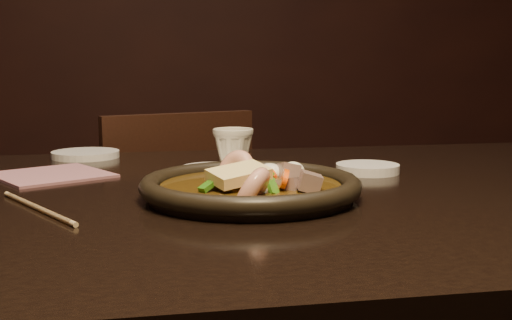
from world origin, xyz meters
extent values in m
cube|color=black|center=(0.00, 0.00, 0.73)|extent=(1.60, 0.90, 0.04)
cube|color=black|center=(-0.23, 0.74, 0.40)|extent=(0.49, 0.49, 0.04)
cylinder|color=black|center=(-0.13, 0.94, 0.19)|extent=(0.03, 0.03, 0.38)
cube|color=black|center=(-0.17, 0.58, 0.62)|extent=(0.36, 0.15, 0.41)
cylinder|color=black|center=(-0.12, -0.06, 0.76)|extent=(0.27, 0.27, 0.01)
torus|color=black|center=(-0.12, -0.06, 0.77)|extent=(0.30, 0.30, 0.03)
cylinder|color=#3C270A|center=(-0.12, -0.06, 0.76)|extent=(0.24, 0.24, 0.01)
ellipsoid|color=#3C270A|center=(-0.12, -0.06, 0.76)|extent=(0.14, 0.13, 0.04)
torus|color=#DBA38A|center=(-0.14, -0.04, 0.78)|extent=(0.07, 0.07, 0.06)
torus|color=#DBA38A|center=(-0.13, -0.14, 0.77)|extent=(0.07, 0.08, 0.06)
cube|color=#866A61|center=(-0.05, -0.12, 0.78)|extent=(0.04, 0.03, 0.03)
cube|color=#866A61|center=(-0.07, -0.07, 0.78)|extent=(0.04, 0.04, 0.04)
cube|color=#866A61|center=(-0.08, -0.10, 0.77)|extent=(0.04, 0.04, 0.03)
cube|color=#866A61|center=(-0.11, -0.06, 0.78)|extent=(0.04, 0.04, 0.03)
cube|color=#866A61|center=(-0.13, -0.02, 0.78)|extent=(0.04, 0.04, 0.03)
cylinder|color=#F14B07|center=(-0.10, -0.06, 0.78)|extent=(0.06, 0.06, 0.04)
cylinder|color=#F14B07|center=(-0.08, -0.10, 0.78)|extent=(0.03, 0.05, 0.05)
cylinder|color=#F14B07|center=(-0.16, -0.04, 0.78)|extent=(0.06, 0.06, 0.03)
cylinder|color=#F14B07|center=(-0.11, -0.02, 0.77)|extent=(0.05, 0.04, 0.05)
cylinder|color=#F14B07|center=(-0.12, -0.08, 0.78)|extent=(0.05, 0.04, 0.03)
cube|color=#2A6312|center=(-0.18, -0.10, 0.78)|extent=(0.04, 0.03, 0.02)
cube|color=#2A6312|center=(-0.11, -0.09, 0.77)|extent=(0.04, 0.03, 0.03)
cube|color=#2A6312|center=(-0.14, -0.07, 0.78)|extent=(0.04, 0.03, 0.02)
cube|color=#2A6312|center=(-0.10, -0.11, 0.78)|extent=(0.01, 0.04, 0.03)
cube|color=#2A6312|center=(-0.12, -0.06, 0.78)|extent=(0.04, 0.02, 0.02)
cube|color=#2A6312|center=(-0.15, -0.05, 0.78)|extent=(0.02, 0.04, 0.03)
cube|color=#2A6312|center=(-0.14, -0.08, 0.77)|extent=(0.04, 0.03, 0.03)
ellipsoid|color=white|center=(-0.12, -0.06, 0.78)|extent=(0.04, 0.04, 0.02)
ellipsoid|color=white|center=(-0.05, -0.01, 0.78)|extent=(0.03, 0.03, 0.03)
ellipsoid|color=white|center=(-0.09, -0.05, 0.78)|extent=(0.03, 0.04, 0.03)
ellipsoid|color=white|center=(-0.13, 0.00, 0.78)|extent=(0.04, 0.02, 0.02)
ellipsoid|color=white|center=(-0.13, -0.04, 0.79)|extent=(0.05, 0.04, 0.02)
cube|color=#FFE798|center=(-0.14, -0.09, 0.79)|extent=(0.09, 0.07, 0.03)
cylinder|color=white|center=(0.11, 0.11, 0.76)|extent=(0.11, 0.11, 0.01)
cylinder|color=white|center=(-0.37, 0.38, 0.76)|extent=(0.13, 0.13, 0.01)
cylinder|color=white|center=(-0.14, 0.16, 0.76)|extent=(0.11, 0.11, 0.01)
imported|color=beige|center=(-0.10, 0.22, 0.79)|extent=(0.09, 0.09, 0.07)
cylinder|color=tan|center=(-0.39, -0.08, 0.75)|extent=(0.11, 0.19, 0.01)
cylinder|color=tan|center=(-0.40, -0.07, 0.75)|extent=(0.11, 0.19, 0.01)
cube|color=#945B67|center=(-0.41, 0.18, 0.75)|extent=(0.22, 0.22, 0.00)
camera|label=1|loc=(-0.27, -0.90, 0.93)|focal=45.00mm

